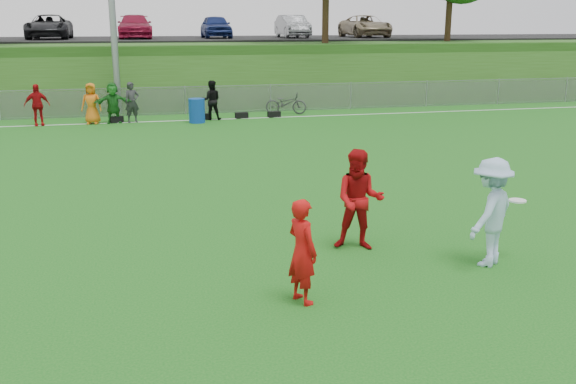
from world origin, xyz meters
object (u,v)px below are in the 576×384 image
object	(u,v)px
recycling_bin	(197,111)
bicycle	(286,103)
player_red_center	(359,200)
frisbee	(518,201)
player_red_left	(302,251)
player_blue	(491,212)

from	to	relation	value
recycling_bin	bicycle	world-z (taller)	recycling_bin
player_red_center	bicycle	xyz separation A→B (m)	(2.82, 17.99, -0.46)
player_red_center	recycling_bin	size ratio (longest dim) A/B	1.88
frisbee	recycling_bin	world-z (taller)	frisbee
player_red_left	player_red_center	xyz separation A→B (m)	(1.63, 2.05, 0.14)
player_red_center	bicycle	bearing A→B (deg)	102.31
bicycle	player_blue	bearing A→B (deg)	-163.37
player_red_left	player_blue	size ratio (longest dim) A/B	0.85
frisbee	recycling_bin	xyz separation A→B (m)	(-4.02, 17.41, -0.57)
player_blue	frisbee	distance (m)	0.67
frisbee	bicycle	world-z (taller)	frisbee
player_red_center	player_blue	xyz separation A→B (m)	(1.94, -1.30, 0.01)
recycling_bin	bicycle	xyz separation A→B (m)	(4.26, 1.69, -0.01)
player_red_left	player_red_center	size ratio (longest dim) A/B	0.86
player_blue	frisbee	size ratio (longest dim) A/B	6.25
player_red_left	frisbee	bearing A→B (deg)	-100.29
player_red_left	bicycle	xyz separation A→B (m)	(4.45, 20.03, -0.32)
player_red_left	player_blue	world-z (taller)	player_blue
player_red_left	player_red_center	world-z (taller)	player_red_center
bicycle	player_red_left	bearing A→B (deg)	-173.29
player_blue	bicycle	xyz separation A→B (m)	(0.87, 19.28, -0.46)
recycling_bin	player_red_left	bearing A→B (deg)	-90.58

